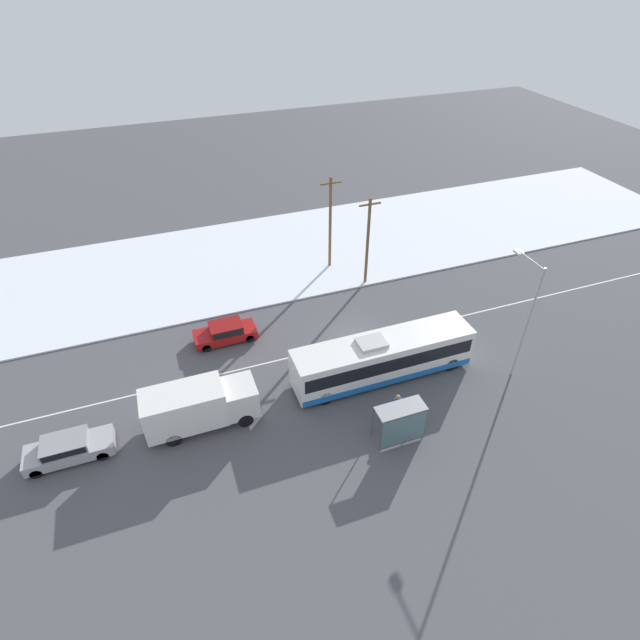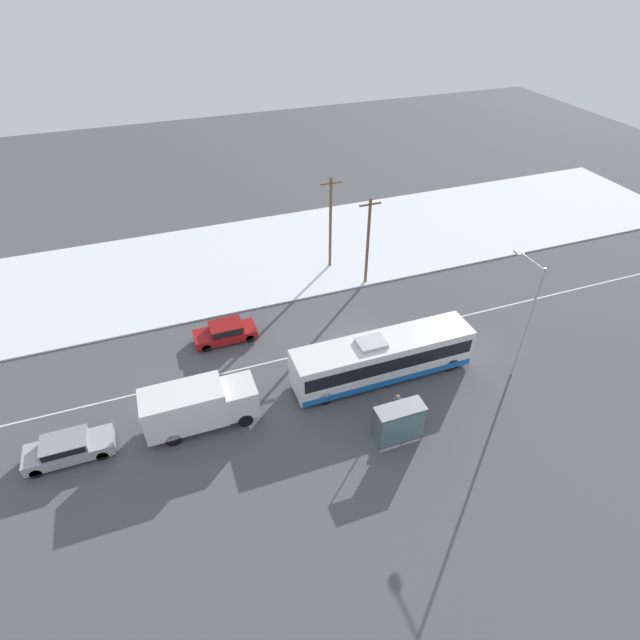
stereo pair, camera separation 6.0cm
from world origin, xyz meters
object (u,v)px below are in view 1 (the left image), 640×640
object	(u,v)px
streetlamp	(526,308)
utility_pole_snowlot	(330,222)
pedestrian_at_stop	(397,404)
bus_shelter	(402,420)
box_truck	(198,405)
utility_pole_roadside	(368,241)
sedan_car	(225,331)
city_bus	(383,357)
parked_car_near_truck	(68,448)

from	to	relation	value
streetlamp	utility_pole_snowlot	bearing A→B (deg)	111.58
pedestrian_at_stop	bus_shelter	bearing A→B (deg)	-109.60
box_truck	utility_pole_snowlot	distance (m)	19.88
bus_shelter	utility_pole_snowlot	distance (m)	19.74
box_truck	pedestrian_at_stop	distance (m)	11.73
streetlamp	utility_pole_roadside	xyz separation A→B (m)	(-4.66, 13.04, -1.19)
box_truck	pedestrian_at_stop	xyz separation A→B (m)	(11.20, -3.44, -0.50)
box_truck	utility_pole_roadside	world-z (taller)	utility_pole_roadside
pedestrian_at_stop	utility_pole_roadside	size ratio (longest dim) A/B	0.24
sedan_car	utility_pole_roadside	xyz separation A→B (m)	(12.52, 3.46, 3.20)
box_truck	sedan_car	size ratio (longest dim) A/B	1.49
pedestrian_at_stop	bus_shelter	xyz separation A→B (m)	(-0.60, -1.67, 0.56)
bus_shelter	streetlamp	distance (m)	10.57
utility_pole_roadside	bus_shelter	bearing A→B (deg)	-107.22
pedestrian_at_stop	streetlamp	bearing A→B (deg)	7.26
box_truck	streetlamp	world-z (taller)	streetlamp
sedan_car	utility_pole_roadside	size ratio (longest dim) A/B	0.58
city_bus	bus_shelter	distance (m)	5.43
box_truck	bus_shelter	xyz separation A→B (m)	(10.60, -5.11, 0.06)
box_truck	bus_shelter	size ratio (longest dim) A/B	2.30
streetlamp	bus_shelter	bearing A→B (deg)	-163.61
sedan_car	box_truck	bearing A→B (deg)	67.63
utility_pole_roadside	sedan_car	bearing A→B (deg)	-164.54
parked_car_near_truck	utility_pole_snowlot	bearing A→B (deg)	34.00
sedan_car	utility_pole_roadside	bearing A→B (deg)	-164.54
parked_car_near_truck	sedan_car	bearing A→B (deg)	34.90
bus_shelter	city_bus	bearing A→B (deg)	75.65
city_bus	bus_shelter	xyz separation A→B (m)	(-1.35, -5.26, 0.12)
sedan_car	pedestrian_at_stop	xyz separation A→B (m)	(8.20, -10.71, 0.34)
bus_shelter	streetlamp	size ratio (longest dim) A/B	0.34
parked_car_near_truck	pedestrian_at_stop	xyz separation A→B (m)	(18.47, -3.55, 0.33)
box_truck	utility_pole_snowlot	world-z (taller)	utility_pole_snowlot
utility_pole_roadside	streetlamp	bearing A→B (deg)	-70.34
utility_pole_roadside	utility_pole_snowlot	size ratio (longest dim) A/B	0.93
parked_car_near_truck	box_truck	bearing A→B (deg)	-0.91
pedestrian_at_stop	utility_pole_snowlot	bearing A→B (deg)	82.13
parked_car_near_truck	utility_pole_snowlot	size ratio (longest dim) A/B	0.57
sedan_car	parked_car_near_truck	xyz separation A→B (m)	(-10.27, -7.16, 0.01)
city_bus	bus_shelter	bearing A→B (deg)	-104.35
pedestrian_at_stop	utility_pole_snowlot	size ratio (longest dim) A/B	0.22
box_truck	streetlamp	distance (m)	20.61
city_bus	streetlamp	world-z (taller)	streetlamp
box_truck	sedan_car	world-z (taller)	box_truck
bus_shelter	box_truck	bearing A→B (deg)	154.27
sedan_car	parked_car_near_truck	bearing A→B (deg)	34.90
utility_pole_roadside	city_bus	bearing A→B (deg)	-108.61
streetlamp	box_truck	bearing A→B (deg)	173.51
box_truck	pedestrian_at_stop	world-z (taller)	box_truck
pedestrian_at_stop	streetlamp	distance (m)	9.91
bus_shelter	utility_pole_snowlot	world-z (taller)	utility_pole_snowlot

